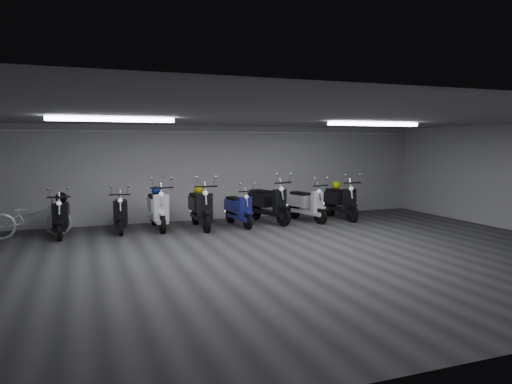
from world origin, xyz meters
name	(u,v)px	position (x,y,z in m)	size (l,w,h in m)	color
floor	(274,257)	(0.00, 0.00, -0.01)	(14.00, 10.00, 0.01)	#323335
ceiling	(274,116)	(0.00, 0.00, 2.80)	(14.00, 10.00, 0.01)	gray
back_wall	(210,173)	(0.00, 5.00, 1.40)	(14.00, 0.01, 2.80)	#B0AFB2
front_wall	(467,231)	(0.00, -5.00, 1.40)	(14.00, 0.01, 2.80)	#B0AFB2
fluor_strip_left	(112,119)	(-3.00, 1.00, 2.74)	(2.40, 0.18, 0.08)	white
fluor_strip_right	(374,124)	(3.00, 1.00, 2.74)	(2.40, 0.18, 0.08)	white
conduit	(210,132)	(0.00, 4.92, 2.62)	(0.05, 0.05, 13.60)	white
scooter_0	(61,211)	(-4.09, 3.69, 0.64)	(0.58, 1.73, 1.29)	black
scooter_1	(121,207)	(-2.68, 3.84, 0.64)	(0.57, 1.71, 1.27)	black
scooter_2	(158,202)	(-1.73, 3.84, 0.73)	(0.65, 1.95, 1.45)	white
scooter_3	(200,201)	(-0.63, 3.58, 0.74)	(0.66, 1.98, 1.48)	black
scooter_4	(239,204)	(0.44, 3.57, 0.63)	(0.57, 1.70, 1.26)	navy
scooter_5	(268,197)	(1.41, 3.79, 0.75)	(0.67, 2.01, 1.49)	black
scooter_6	(307,198)	(2.57, 3.65, 0.68)	(0.61, 1.82, 1.36)	silver
scooter_8	(341,196)	(3.70, 3.64, 0.71)	(0.64, 1.92, 1.43)	black
bicycle	(30,213)	(-4.79, 3.82, 0.60)	(0.66, 1.87, 1.21)	silver
helmet_0	(61,198)	(-4.09, 3.93, 0.94)	(0.28, 0.28, 0.28)	black
helmet_1	(336,185)	(3.70, 3.91, 1.02)	(0.26, 0.26, 0.26)	#AEBD0B
helmet_2	(156,191)	(-1.73, 4.11, 1.02)	(0.23, 0.23, 0.23)	navy
helmet_3	(198,189)	(-0.63, 3.86, 1.03)	(0.24, 0.24, 0.24)	#D3BD0C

